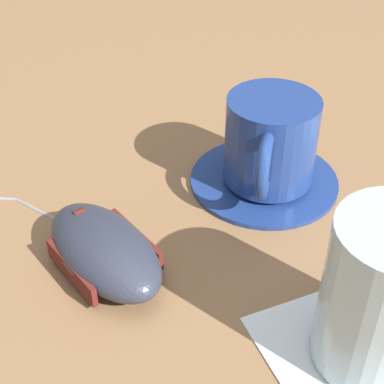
% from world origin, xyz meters
% --- Properties ---
extents(ground_plane, '(3.00, 3.00, 0.00)m').
position_xyz_m(ground_plane, '(0.00, 0.00, 0.00)').
color(ground_plane, olive).
extents(saucer, '(0.13, 0.13, 0.01)m').
position_xyz_m(saucer, '(-0.03, -0.08, 0.00)').
color(saucer, navy).
rests_on(saucer, ground).
extents(coffee_cup, '(0.10, 0.08, 0.07)m').
position_xyz_m(coffee_cup, '(-0.03, -0.08, 0.05)').
color(coffee_cup, navy).
rests_on(coffee_cup, saucer).
extents(computer_mouse, '(0.06, 0.12, 0.04)m').
position_xyz_m(computer_mouse, '(0.13, -0.09, 0.02)').
color(computer_mouse, '#2D3342').
rests_on(computer_mouse, ground).
extents(napkin_under_glass, '(0.15, 0.15, 0.00)m').
position_xyz_m(napkin_under_glass, '(0.05, 0.08, 0.00)').
color(napkin_under_glass, white).
rests_on(napkin_under_glass, ground).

